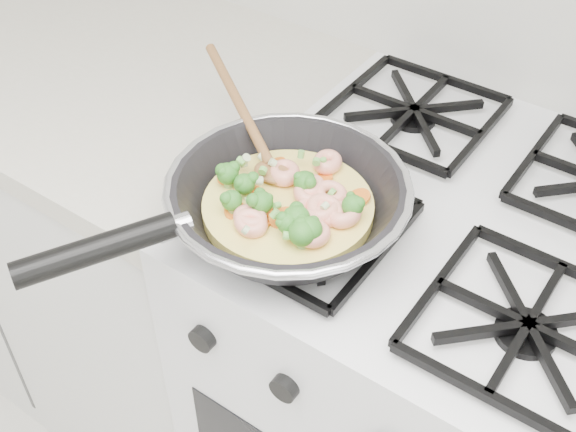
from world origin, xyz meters
The scene contains 3 objects.
stove centered at (0.00, 1.70, 0.46)m, with size 0.60×0.60×0.92m.
counter_left centered at (-0.80, 1.70, 0.45)m, with size 1.00×0.60×0.90m.
skillet centered at (-0.16, 1.53, 0.96)m, with size 0.42×0.47×0.09m.
Camera 1 is at (0.23, 0.98, 1.55)m, focal length 45.28 mm.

